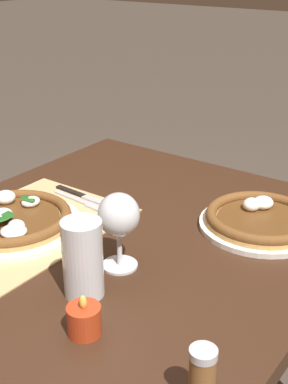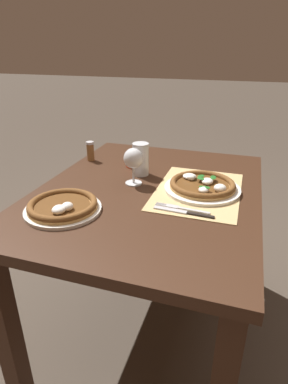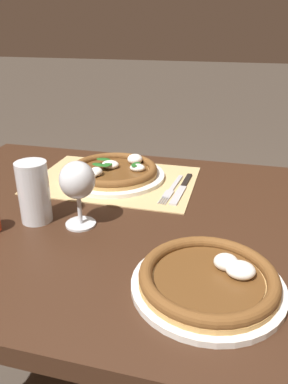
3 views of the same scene
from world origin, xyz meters
TOP-DOWN VIEW (x-y plane):
  - dining_table at (0.00, 0.00)m, footprint 1.12×0.87m
  - paper_placemat at (0.04, -0.19)m, footprint 0.46×0.33m
  - pizza_near at (0.05, -0.21)m, footprint 0.30×0.30m
  - pizza_far at (-0.28, 0.23)m, footprint 0.27×0.27m
  - wine_glass at (0.03, 0.08)m, footprint 0.08×0.08m
  - pint_glass at (0.14, 0.08)m, footprint 0.07×0.07m
  - fork at (-0.14, -0.16)m, footprint 0.03×0.20m
  - knife at (-0.17, -0.18)m, footprint 0.03×0.22m

SIDE VIEW (x-z plane):
  - dining_table at x=0.00m, z-range 0.25..0.99m
  - paper_placemat at x=0.04m, z-range 0.74..0.74m
  - fork at x=-0.14m, z-range 0.74..0.75m
  - knife at x=-0.17m, z-range 0.74..0.75m
  - pizza_far at x=-0.28m, z-range 0.73..0.79m
  - pizza_near at x=0.05m, z-range 0.74..0.79m
  - pint_glass at x=0.14m, z-range 0.74..0.88m
  - wine_glass at x=0.03m, z-range 0.77..0.92m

